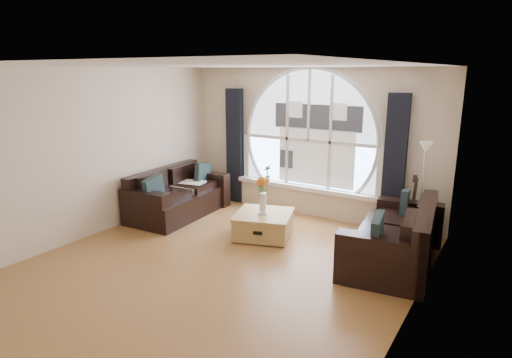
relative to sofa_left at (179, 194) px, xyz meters
name	(u,v)px	position (x,y,z in m)	size (l,w,h in m)	color
ground	(222,265)	(1.97, -1.32, -0.40)	(5.00, 5.50, 0.01)	brown
ceiling	(217,65)	(1.97, -1.32, 2.30)	(5.00, 5.50, 0.01)	silver
wall_back	(309,143)	(1.97, 1.43, 0.95)	(5.00, 0.01, 2.70)	beige
wall_front	(11,237)	(1.97, -4.07, 0.95)	(5.00, 0.01, 2.70)	beige
wall_left	(96,152)	(-0.53, -1.32, 0.95)	(0.01, 5.50, 2.70)	beige
wall_right	(416,201)	(4.47, -1.32, 0.95)	(0.01, 5.50, 2.70)	beige
attic_slope	(394,100)	(4.17, -1.32, 1.95)	(0.92, 5.50, 0.72)	silver
arched_window	(309,128)	(1.97, 1.40, 1.23)	(2.60, 0.06, 2.15)	silver
window_sill	(306,188)	(1.97, 1.33, 0.11)	(2.90, 0.22, 0.08)	white
window_frame	(309,128)	(1.97, 1.37, 1.23)	(2.76, 0.08, 2.15)	white
neighbor_house	(316,135)	(2.12, 1.38, 1.10)	(1.70, 0.02, 1.50)	silver
curtain_left	(235,146)	(0.37, 1.31, 0.75)	(0.35, 0.12, 2.30)	black
curtain_right	(395,164)	(3.57, 1.31, 0.75)	(0.35, 0.12, 2.30)	black
sofa_left	(179,194)	(0.00, 0.00, 0.00)	(0.96, 1.92, 0.86)	black
sofa_right	(394,236)	(3.97, 0.04, 0.00)	(0.98, 1.97, 0.87)	black
coffee_chest	(264,224)	(1.90, -0.07, -0.18)	(0.89, 0.89, 0.43)	#A6864E
throw_blanket	(187,186)	(0.01, 0.24, 0.10)	(0.55, 0.55, 0.10)	silver
vase_flowers	(263,191)	(1.91, -0.11, 0.38)	(0.24, 0.24, 0.70)	white
floor_lamp	(421,193)	(4.08, 1.03, 0.40)	(0.24, 0.24, 1.60)	#B2B2B2
guitar	(414,206)	(3.96, 1.19, 0.13)	(0.36, 0.24, 1.06)	brown
potted_plant	(268,173)	(1.14, 1.33, 0.30)	(0.15, 0.10, 0.29)	#1E6023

